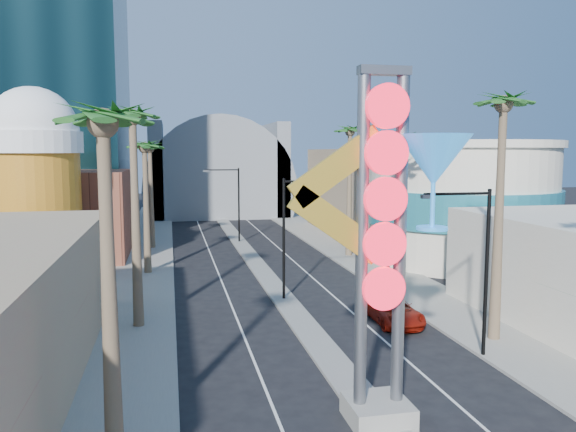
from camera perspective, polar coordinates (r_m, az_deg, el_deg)
name	(u,v)px	position (r m, az deg, el deg)	size (l,w,h in m)	color
sidewalk_west	(144,262)	(51.14, -14.39, -4.50)	(5.00, 100.00, 0.15)	gray
sidewalk_east	(350,254)	(53.73, 6.34, -3.81)	(5.00, 100.00, 0.15)	gray
median	(247,252)	(54.50, -4.21, -3.64)	(1.60, 84.00, 0.15)	gray
hotel_tower	(25,9)	(70.48, -25.15, 18.49)	(20.00, 20.00, 50.00)	black
brick_filler_west	(70,215)	(54.20, -21.25, 0.07)	(10.00, 10.00, 8.00)	brown
filler_east	(369,191)	(67.44, 8.19, 2.49)	(10.00, 20.00, 10.00)	tan
beer_mug	(36,176)	(46.27, -24.26, 3.68)	(7.00, 7.00, 14.50)	#C16C19
turquoise_building	(461,202)	(51.89, 17.12, 1.34)	(16.60, 16.60, 10.60)	beige
canopy	(217,187)	(87.63, -7.23, 2.97)	(22.00, 16.00, 22.00)	slate
neon_sign	(404,220)	(19.95, 11.70, -0.45)	(6.53, 2.60, 12.55)	gray
streetlight_0	(292,226)	(36.32, 0.41, -1.07)	(3.79, 0.25, 8.00)	black
streetlight_1	(234,197)	(59.73, -5.54, 1.89)	(3.79, 0.25, 8.00)	black
streetlight_2	(478,257)	(27.44, 18.72, -4.00)	(3.45, 0.25, 8.00)	black
palm_0	(104,143)	(17.27, -18.23, 7.02)	(2.40, 2.40, 11.70)	brown
palm_1	(133,130)	(31.25, -15.49, 8.39)	(2.40, 2.40, 12.70)	brown
palm_2	(145,154)	(45.21, -14.35, 6.08)	(2.40, 2.40, 11.20)	brown
palm_3	(150,154)	(57.20, -13.86, 6.14)	(2.40, 2.40, 11.20)	brown
palm_5	(503,120)	(29.94, 21.00, 9.14)	(2.40, 2.40, 13.20)	brown
palm_6	(403,148)	(40.53, 11.64, 6.75)	(2.40, 2.40, 11.70)	brown
palm_7	(350,139)	(51.77, 6.31, 7.76)	(2.40, 2.40, 12.70)	brown
red_pickup	(393,311)	(32.86, 10.63, -9.44)	(2.33, 5.06, 1.40)	#9D190C
pedestrian_b	(386,271)	(42.08, 9.96, -5.57)	(0.76, 0.59, 1.56)	gray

